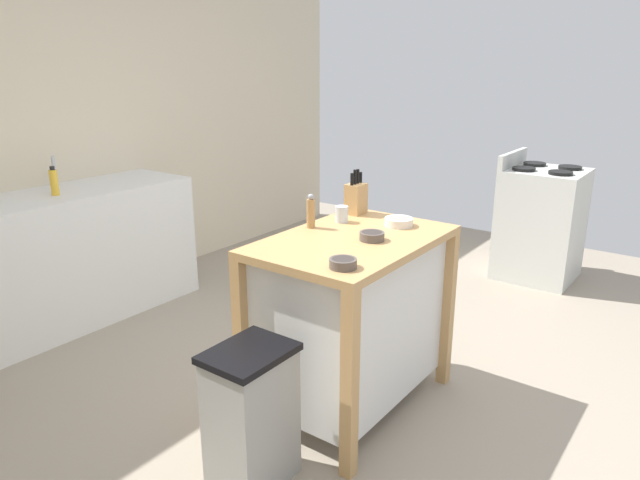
{
  "coord_description": "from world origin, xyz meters",
  "views": [
    {
      "loc": [
        -2.42,
        -1.39,
        1.75
      ],
      "look_at": [
        -0.14,
        0.29,
        0.87
      ],
      "focal_mm": 32.59,
      "sensor_mm": 36.0,
      "label": 1
    }
  ],
  "objects_px": {
    "bowl_stoneware_deep": "(399,222)",
    "stove": "(540,223)",
    "sink_faucet": "(55,172)",
    "trash_bin": "(251,417)",
    "bottle_spray_cleaner": "(54,182)",
    "pepper_grinder": "(311,212)",
    "kitchen_island": "(352,314)",
    "bowl_ceramic_small": "(372,236)",
    "knife_block": "(356,198)",
    "bowl_ceramic_wide": "(343,263)",
    "drinking_cup": "(342,214)"
  },
  "relations": [
    {
      "from": "bowl_stoneware_deep",
      "to": "stove",
      "type": "xyz_separation_m",
      "value": [
        2.18,
        -0.14,
        -0.48
      ]
    },
    {
      "from": "stove",
      "to": "sink_faucet",
      "type": "bearing_deg",
      "value": 137.24
    },
    {
      "from": "trash_bin",
      "to": "bottle_spray_cleaner",
      "type": "relative_size",
      "value": 3.33
    },
    {
      "from": "bowl_stoneware_deep",
      "to": "pepper_grinder",
      "type": "bearing_deg",
      "value": 130.46
    },
    {
      "from": "kitchen_island",
      "to": "pepper_grinder",
      "type": "height_order",
      "value": "pepper_grinder"
    },
    {
      "from": "bowl_ceramic_small",
      "to": "pepper_grinder",
      "type": "bearing_deg",
      "value": 89.95
    },
    {
      "from": "pepper_grinder",
      "to": "kitchen_island",
      "type": "bearing_deg",
      "value": -93.49
    },
    {
      "from": "bowl_ceramic_small",
      "to": "bottle_spray_cleaner",
      "type": "height_order",
      "value": "bottle_spray_cleaner"
    },
    {
      "from": "trash_bin",
      "to": "knife_block",
      "type": "bearing_deg",
      "value": 11.65
    },
    {
      "from": "bowl_stoneware_deep",
      "to": "bowl_ceramic_wide",
      "type": "relative_size",
      "value": 1.27
    },
    {
      "from": "knife_block",
      "to": "bowl_ceramic_wide",
      "type": "bearing_deg",
      "value": -150.42
    },
    {
      "from": "bowl_stoneware_deep",
      "to": "pepper_grinder",
      "type": "height_order",
      "value": "pepper_grinder"
    },
    {
      "from": "bowl_ceramic_wide",
      "to": "pepper_grinder",
      "type": "height_order",
      "value": "pepper_grinder"
    },
    {
      "from": "kitchen_island",
      "to": "bowl_ceramic_wide",
      "type": "bearing_deg",
      "value": -152.27
    },
    {
      "from": "bottle_spray_cleaner",
      "to": "bowl_ceramic_small",
      "type": "bearing_deg",
      "value": -81.13
    },
    {
      "from": "drinking_cup",
      "to": "bowl_ceramic_wide",
      "type": "bearing_deg",
      "value": -145.2
    },
    {
      "from": "bowl_ceramic_wide",
      "to": "pepper_grinder",
      "type": "relative_size",
      "value": 0.66
    },
    {
      "from": "kitchen_island",
      "to": "bowl_stoneware_deep",
      "type": "bearing_deg",
      "value": -14.16
    },
    {
      "from": "knife_block",
      "to": "sink_faucet",
      "type": "distance_m",
      "value": 2.13
    },
    {
      "from": "bowl_ceramic_wide",
      "to": "sink_faucet",
      "type": "height_order",
      "value": "sink_faucet"
    },
    {
      "from": "bowl_stoneware_deep",
      "to": "drinking_cup",
      "type": "bearing_deg",
      "value": 111.92
    },
    {
      "from": "kitchen_island",
      "to": "sink_faucet",
      "type": "height_order",
      "value": "sink_faucet"
    },
    {
      "from": "trash_bin",
      "to": "sink_faucet",
      "type": "height_order",
      "value": "sink_faucet"
    },
    {
      "from": "sink_faucet",
      "to": "stove",
      "type": "bearing_deg",
      "value": -42.76
    },
    {
      "from": "trash_bin",
      "to": "bowl_stoneware_deep",
      "type": "bearing_deg",
      "value": -4.42
    },
    {
      "from": "drinking_cup",
      "to": "stove",
      "type": "relative_size",
      "value": 0.08
    },
    {
      "from": "kitchen_island",
      "to": "bowl_stoneware_deep",
      "type": "xyz_separation_m",
      "value": [
        0.32,
        -0.08,
        0.43
      ]
    },
    {
      "from": "kitchen_island",
      "to": "bowl_ceramic_wide",
      "type": "relative_size",
      "value": 8.76
    },
    {
      "from": "kitchen_island",
      "to": "bottle_spray_cleaner",
      "type": "bearing_deg",
      "value": 98.85
    },
    {
      "from": "pepper_grinder",
      "to": "knife_block",
      "type": "bearing_deg",
      "value": -4.62
    },
    {
      "from": "bowl_stoneware_deep",
      "to": "bowl_ceramic_small",
      "type": "height_order",
      "value": "bowl_stoneware_deep"
    },
    {
      "from": "drinking_cup",
      "to": "sink_faucet",
      "type": "bearing_deg",
      "value": 101.15
    },
    {
      "from": "bottle_spray_cleaner",
      "to": "sink_faucet",
      "type": "bearing_deg",
      "value": 58.42
    },
    {
      "from": "bowl_ceramic_wide",
      "to": "bowl_ceramic_small",
      "type": "bearing_deg",
      "value": 14.59
    },
    {
      "from": "bowl_stoneware_deep",
      "to": "trash_bin",
      "type": "distance_m",
      "value": 1.24
    },
    {
      "from": "pepper_grinder",
      "to": "stove",
      "type": "height_order",
      "value": "pepper_grinder"
    },
    {
      "from": "pepper_grinder",
      "to": "bottle_spray_cleaner",
      "type": "height_order",
      "value": "pepper_grinder"
    },
    {
      "from": "bowl_ceramic_wide",
      "to": "stove",
      "type": "relative_size",
      "value": 0.11
    },
    {
      "from": "drinking_cup",
      "to": "trash_bin",
      "type": "xyz_separation_m",
      "value": [
        -0.96,
        -0.2,
        -0.65
      ]
    },
    {
      "from": "bowl_ceramic_small",
      "to": "stove",
      "type": "bearing_deg",
      "value": -2.71
    },
    {
      "from": "bowl_ceramic_wide",
      "to": "pepper_grinder",
      "type": "bearing_deg",
      "value": 49.65
    },
    {
      "from": "trash_bin",
      "to": "bottle_spray_cleaner",
      "type": "height_order",
      "value": "bottle_spray_cleaner"
    },
    {
      "from": "knife_block",
      "to": "pepper_grinder",
      "type": "bearing_deg",
      "value": 175.38
    },
    {
      "from": "stove",
      "to": "bowl_stoneware_deep",
      "type": "bearing_deg",
      "value": 176.44
    },
    {
      "from": "stove",
      "to": "bottle_spray_cleaner",
      "type": "bearing_deg",
      "value": 140.68
    },
    {
      "from": "knife_block",
      "to": "bottle_spray_cleaner",
      "type": "distance_m",
      "value": 1.99
    },
    {
      "from": "bowl_stoneware_deep",
      "to": "pepper_grinder",
      "type": "distance_m",
      "value": 0.46
    },
    {
      "from": "bottle_spray_cleaner",
      "to": "drinking_cup",
      "type": "bearing_deg",
      "value": -74.43
    },
    {
      "from": "kitchen_island",
      "to": "trash_bin",
      "type": "bearing_deg",
      "value": 179.76
    },
    {
      "from": "pepper_grinder",
      "to": "sink_faucet",
      "type": "xyz_separation_m",
      "value": [
        -0.23,
        2.02,
        0.01
      ]
    }
  ]
}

